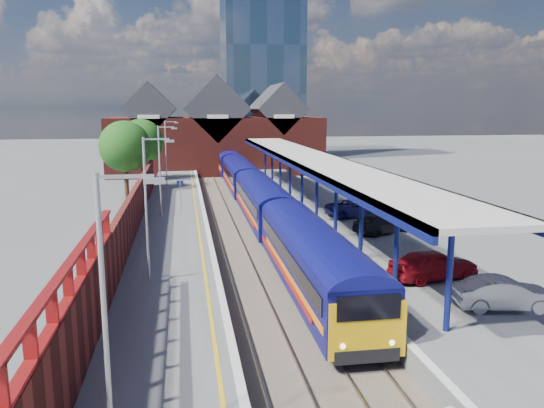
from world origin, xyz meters
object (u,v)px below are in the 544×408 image
Objects in this scene: lamp_post_b at (149,200)px; parked_car_silver at (504,294)px; lamp_post_d at (167,149)px; lamp_post_a at (110,307)px; parked_car_blue at (356,208)px; train at (250,185)px; lamp_post_c at (161,165)px; parked_car_red at (433,264)px; platform_sign at (180,190)px; parked_car_dark at (383,224)px.

lamp_post_b is 16.44m from parked_car_silver.
lamp_post_a is at bearing -90.00° from lamp_post_d.
parked_car_blue is (0.06, 19.56, -0.01)m from parked_car_silver.
train is 12.69m from parked_car_blue.
lamp_post_c reaches higher than parked_car_red.
train is 26.60m from parked_car_red.
train is 11.73m from lamp_post_d.
lamp_post_a is at bearing -92.44° from platform_sign.
parked_car_red is 9.87m from parked_car_dark.
lamp_post_d is at bearing 90.00° from lamp_post_c.
lamp_post_a reaches higher than parked_car_red.
lamp_post_a is 1.71× the size of parked_car_silver.
lamp_post_c is 15.48m from parked_car_blue.
lamp_post_c is (0.00, 16.00, 0.00)m from lamp_post_b.
parked_car_blue is at bearing -12.78° from parked_car_red.
lamp_post_d is at bearing 133.70° from train.
parked_car_red is (13.68, -18.17, -3.23)m from lamp_post_c.
train is at bearing 71.72° from lamp_post_b.
lamp_post_c is at bearing 43.21° from parked_car_silver.
lamp_post_b and lamp_post_c have the same top height.
platform_sign reaches higher than parked_car_silver.
parked_car_blue is (14.86, 27.21, -3.33)m from lamp_post_a.
lamp_post_d reaches higher than parked_car_red.
lamp_post_b is at bearing 124.04° from parked_car_blue.
parked_car_dark is at bearing -66.55° from train.
lamp_post_d is at bearing 30.80° from parked_car_silver.
lamp_post_a is at bearing -90.00° from lamp_post_b.
platform_sign is (1.36, 18.00, -2.30)m from lamp_post_b.
lamp_post_c reaches higher than parked_car_silver.
platform_sign is (1.36, 32.00, -2.30)m from lamp_post_a.
lamp_post_d is 1.57× the size of parked_car_red.
train is 11.42m from lamp_post_c.
parked_car_red is 1.09× the size of parked_car_silver.
lamp_post_d is (0.00, 32.00, 0.00)m from lamp_post_b.
lamp_post_b is 1.71× the size of parked_car_silver.
parked_car_dark is (14.86, -24.37, -3.35)m from lamp_post_d.
parked_car_red is at bearing 151.18° from parked_car_dark.
parked_car_dark is 0.93× the size of parked_car_blue.
parked_car_silver is (1.12, -4.18, -0.08)m from parked_car_red.
lamp_post_a is 1.00× the size of lamp_post_d.
lamp_post_c is 27.01m from parked_car_silver.
parked_car_dark is (7.01, -16.15, -0.48)m from train.
lamp_post_a is 46.00m from lamp_post_d.
parked_car_silver is (14.80, -22.35, -3.32)m from lamp_post_c.
platform_sign is 27.83m from parked_car_silver.
lamp_post_c is at bearing -124.26° from platform_sign.
lamp_post_b is 20.16m from parked_car_blue.
parked_car_red is at bearing -53.02° from lamp_post_c.
lamp_post_b is at bearing 72.59° from parked_car_red.
parked_car_red reaches higher than parked_car_silver.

